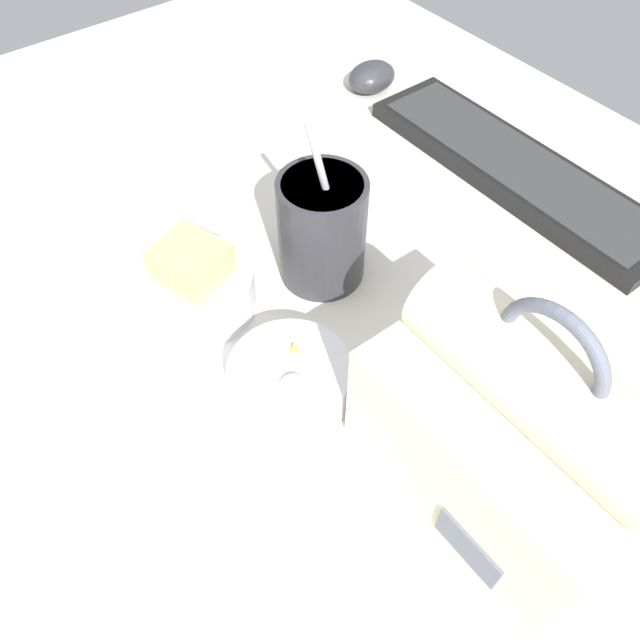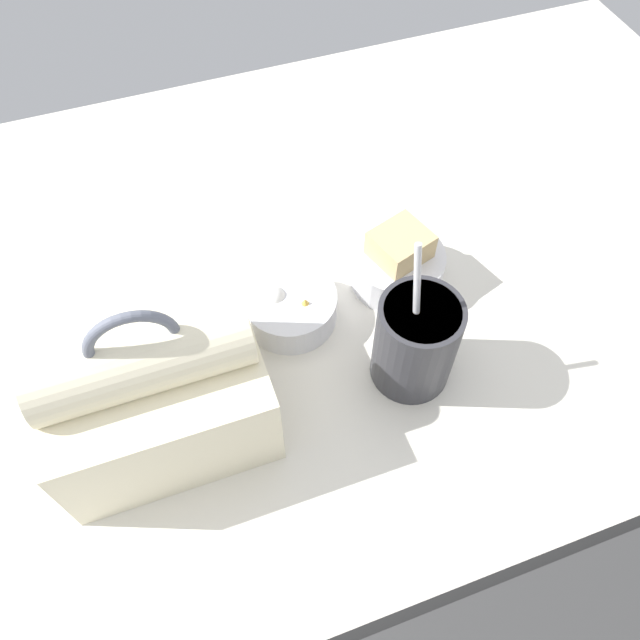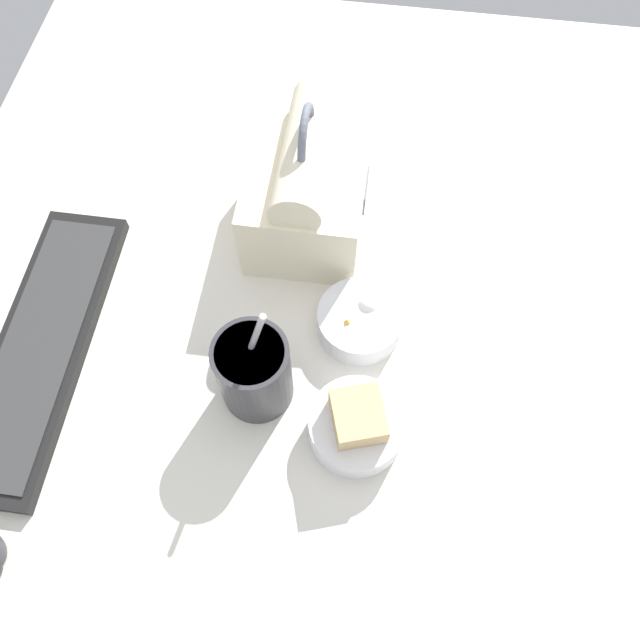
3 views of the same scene
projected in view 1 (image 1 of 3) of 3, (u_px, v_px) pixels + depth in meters
The scene contains 7 objects.
desk_surface at pixel (312, 330), 62.81cm from camera, with size 140.00×110.00×2.00cm.
keyboard at pixel (516, 169), 75.66cm from camera, with size 40.58×11.11×2.10cm.
lunch_bag at pixel (515, 426), 46.53cm from camera, with size 20.95×15.59×20.70cm.
soup_cup at pixel (322, 229), 61.70cm from camera, with size 8.85×8.85×19.70cm.
bento_bowl_sandwich at pixel (196, 285), 61.25cm from camera, with size 11.40×11.40×8.02cm.
bento_bowl_snacks at pixel (290, 379), 55.39cm from camera, with size 11.00×11.00×4.92cm.
computer_mouse at pixel (372, 77), 86.85cm from camera, with size 5.53×7.06×3.91cm.
Camera 1 is at (30.89, -22.63, 50.80)cm, focal length 35.00 mm.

